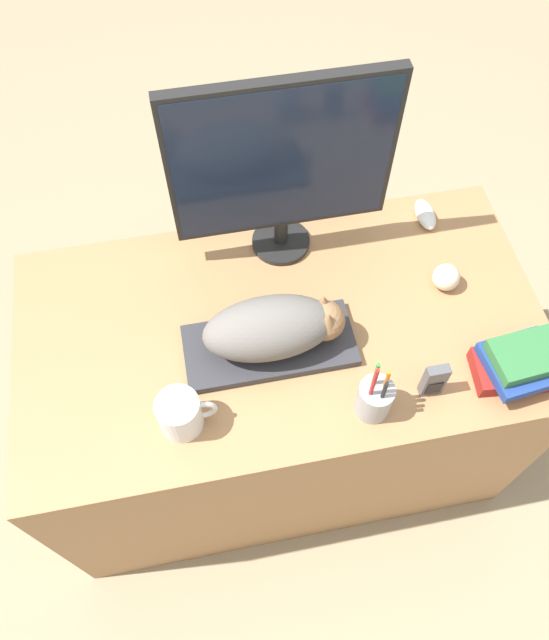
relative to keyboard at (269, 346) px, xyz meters
name	(u,v)px	position (x,y,z in m)	size (l,w,h in m)	color
ground_plane	(301,537)	(0.04, -0.30, -0.77)	(12.00, 12.00, 0.00)	#998466
desk	(280,390)	(0.04, 0.06, -0.39)	(1.33, 0.71, 0.76)	#9E7047
keyboard	(269,346)	(0.00, 0.00, 0.00)	(0.42, 0.18, 0.02)	#2D2D33
cat	(276,327)	(0.02, 0.00, 0.08)	(0.34, 0.16, 0.14)	#66605B
monitor	(282,165)	(0.09, 0.31, 0.28)	(0.54, 0.16, 0.53)	black
computer_mouse	(425,214)	(0.50, 0.32, 0.01)	(0.05, 0.11, 0.04)	silver
coffee_mug	(181,414)	(-0.23, -0.16, 0.04)	(0.14, 0.10, 0.11)	silver
pen_cup	(375,398)	(0.20, -0.20, 0.04)	(0.08, 0.08, 0.21)	#939399
baseball	(446,277)	(0.48, 0.10, 0.02)	(0.07, 0.07, 0.07)	beige
phone	(434,381)	(0.35, -0.18, 0.04)	(0.05, 0.03, 0.11)	#4C4C51
book_stack	(520,364)	(0.56, -0.18, 0.04)	(0.21, 0.17, 0.10)	maroon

